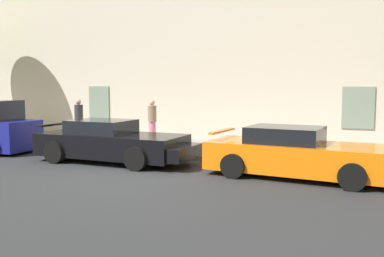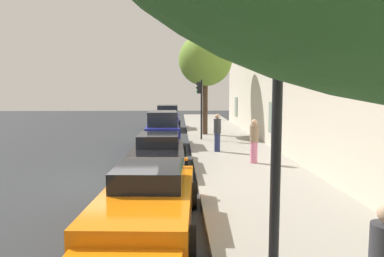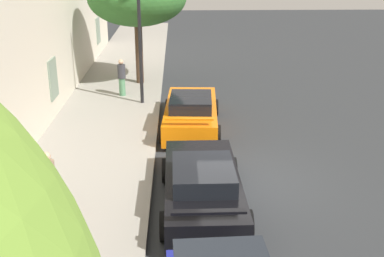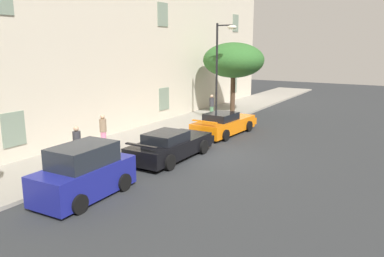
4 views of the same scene
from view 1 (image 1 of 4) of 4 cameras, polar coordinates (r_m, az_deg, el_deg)
The scene contains 7 objects.
ground_plane at distance 12.02m, azimuth -8.83°, elevation -5.79°, with size 80.00×80.00×0.00m, color #2B2D30.
sidewalk at distance 15.93m, azimuth 0.05°, elevation -2.61°, with size 60.00×3.97×0.14m, color gray.
building_facade at distance 20.22m, azimuth 5.39°, elevation 16.28°, with size 42.13×5.38×12.15m.
sportscar_red_lead at distance 13.55m, azimuth -10.12°, elevation -1.95°, with size 5.12×2.12×1.31m.
sportscar_yellow_flank at distance 11.47m, azimuth 14.81°, elevation -3.52°, with size 5.20×2.24×1.31m.
pedestrian_strolling at distance 17.55m, azimuth -14.85°, elevation 1.11°, with size 0.44×0.44×1.72m.
pedestrian_bystander at distance 16.97m, azimuth -5.33°, elevation 1.06°, with size 0.46×0.46×1.69m.
Camera 1 is at (6.44, -9.87, 2.40)m, focal length 39.99 mm.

